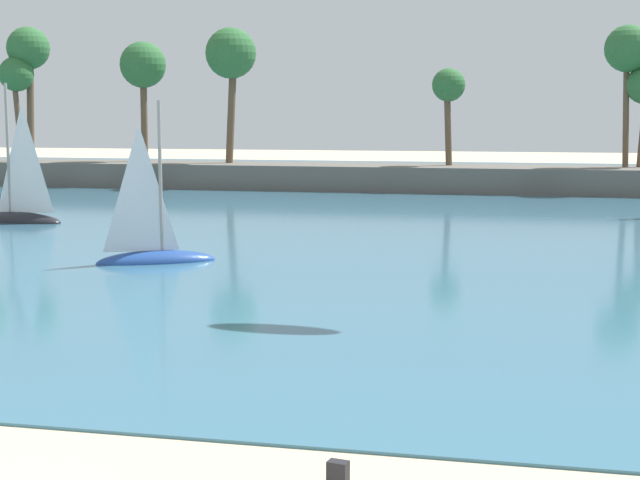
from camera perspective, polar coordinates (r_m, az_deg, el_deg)
name	(u,v)px	position (r m, az deg, el deg)	size (l,w,h in m)	color
sea	(415,199)	(62.02, 5.64, 2.44)	(220.00, 92.95, 0.06)	#386B84
palm_headland	(463,137)	(68.06, 8.40, 6.01)	(104.76, 6.93, 13.22)	#605B54
backpack_by_trailer	(338,476)	(14.56, 1.09, -13.74)	(0.33, 0.31, 0.44)	#232328
sailboat_near_shore	(17,209)	(50.49, -17.43, 1.77)	(5.17, 1.86, 7.37)	black
sailboat_toward_headland	(153,247)	(35.75, -9.80, -0.40)	(4.43, 3.21, 6.29)	#234793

